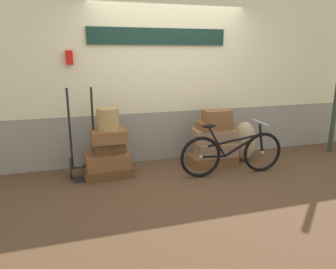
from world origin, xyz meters
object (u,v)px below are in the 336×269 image
Objects in this scene: wicker_basket at (108,119)px; burlap_sack at (244,141)px; suitcase_8 at (217,116)px; bicycle at (232,153)px; suitcase_2 at (108,146)px; suitcase_5 at (216,149)px; suitcase_6 at (214,136)px; suitcase_7 at (215,126)px; suitcase_1 at (107,160)px; suitcase_3 at (109,136)px; suitcase_0 at (108,171)px; luggage_trolley at (84,158)px; suitcase_4 at (212,159)px.

wicker_basket is 0.47× the size of burlap_sack.
suitcase_8 reaches higher than bicycle.
suitcase_2 is 1.72m from suitcase_5.
bicycle is at bearing -22.62° from suitcase_2.
suitcase_6 is at bearing -6.53° from suitcase_2.
suitcase_7 is 0.79× the size of burlap_sack.
burlap_sack is 0.74m from bicycle.
suitcase_1 is 0.94× the size of suitcase_6.
burlap_sack is (0.54, 0.05, -0.47)m from suitcase_8.
suitcase_3 is at bearing -22.08° from suitcase_1.
suitcase_0 is at bearing -172.87° from suitcase_6.
suitcase_6 is at bearing 145.95° from suitcase_8.
wicker_basket is (0.04, 0.00, 0.61)m from suitcase_1.
bicycle reaches higher than suitcase_1.
suitcase_1 is 0.98× the size of suitcase_5.
luggage_trolley is at bearing -179.81° from burlap_sack.
suitcase_0 is at bearing -178.43° from suitcase_8.
suitcase_1 is 1.38× the size of suitcase_2.
suitcase_2 is 0.85× the size of suitcase_7.
suitcase_2 is 0.71× the size of suitcase_5.
suitcase_4 is 0.57m from suitcase_7.
suitcase_1 is at bearing -176.38° from wicker_basket.
burlap_sack is at bearing 1.32° from wicker_basket.
wicker_basket is 0.67m from luggage_trolley.
suitcase_7 reaches higher than suitcase_1.
suitcase_1 is at bearing 179.81° from suitcase_4.
suitcase_5 is 0.38m from suitcase_7.
suitcase_6 is at bearing -177.11° from burlap_sack.
suitcase_4 is at bearing -0.50° from luggage_trolley.
wicker_basket is (0.01, -0.03, 0.41)m from suitcase_2.
wicker_basket is (-1.66, -0.03, 0.78)m from suitcase_4.
luggage_trolley is (-2.05, 0.02, -0.18)m from suitcase_6.
suitcase_4 is 2.42× the size of wicker_basket.
suitcase_3 is 2.27m from burlap_sack.
luggage_trolley is 2.17m from bicycle.
suitcase_7 is 0.33× the size of bicycle.
suitcase_7 is at bearing 96.79° from bicycle.
suitcase_1 is at bearing -178.64° from burlap_sack.
burlap_sack is 0.41× the size of bicycle.
suitcase_2 is at bearing 178.52° from suitcase_7.
suitcase_6 is 0.49× the size of luggage_trolley.
wicker_basket reaches higher than burlap_sack.
luggage_trolley is 1.99× the size of burlap_sack.
suitcase_1 is 1.43× the size of suitcase_8.
suitcase_8 reaches higher than suitcase_4.
burlap_sack is (0.55, 0.07, 0.07)m from suitcase_5.
luggage_trolley reaches higher than suitcase_7.
suitcase_2 is at bearing -177.84° from suitcase_5.
suitcase_7 is (1.71, 0.01, 0.57)m from suitcase_0.
suitcase_1 is 1.23× the size of suitcase_3.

